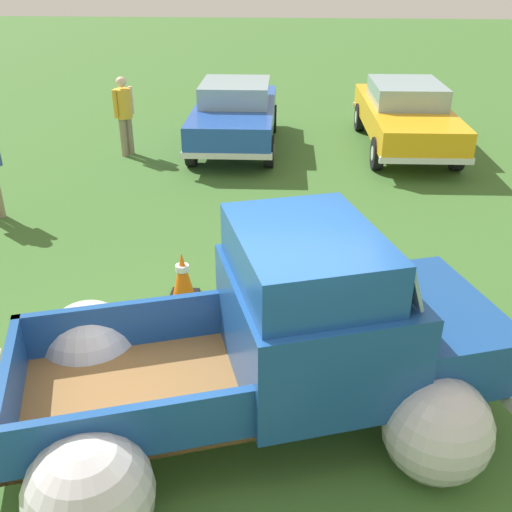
# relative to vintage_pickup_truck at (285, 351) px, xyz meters

# --- Properties ---
(ground_plane) EXTENTS (80.00, 80.00, 0.00)m
(ground_plane) POSITION_rel_vintage_pickup_truck_xyz_m (-0.37, -0.12, -0.76)
(ground_plane) COLOR #3D6B2D
(vintage_pickup_truck) EXTENTS (4.98, 3.77, 1.96)m
(vintage_pickup_truck) POSITION_rel_vintage_pickup_truck_xyz_m (0.00, 0.00, 0.00)
(vintage_pickup_truck) COLOR black
(vintage_pickup_truck) RESTS_ON ground
(show_car_0) EXTENTS (1.87, 4.30, 1.43)m
(show_car_0) POSITION_rel_vintage_pickup_truck_xyz_m (-1.33, 8.77, 0.02)
(show_car_0) COLOR black
(show_car_0) RESTS_ON ground
(show_car_1) EXTENTS (1.92, 4.76, 1.43)m
(show_car_1) POSITION_rel_vintage_pickup_truck_xyz_m (2.47, 8.96, 0.03)
(show_car_1) COLOR black
(show_car_1) RESTS_ON ground
(spectator_0) EXTENTS (0.47, 0.49, 1.68)m
(spectator_0) POSITION_rel_vintage_pickup_truck_xyz_m (-3.62, 8.00, 0.20)
(spectator_0) COLOR gray
(spectator_0) RESTS_ON ground
(lane_cone_0) EXTENTS (0.36, 0.36, 0.63)m
(lane_cone_0) POSITION_rel_vintage_pickup_truck_xyz_m (-1.33, 2.11, -0.45)
(lane_cone_0) COLOR black
(lane_cone_0) RESTS_ON ground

